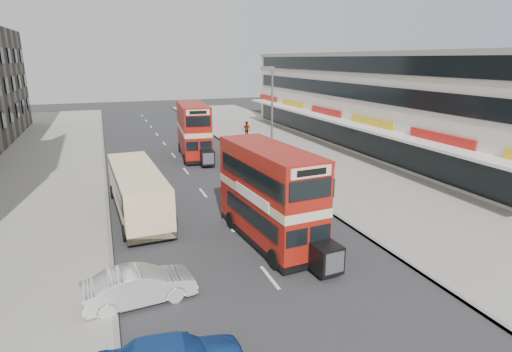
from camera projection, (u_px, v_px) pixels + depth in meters
name	position (u px, v px, depth m)	size (l,w,h in m)	color
ground	(290.00, 303.00, 15.43)	(160.00, 160.00, 0.00)	#28282B
road_surface	(186.00, 171.00, 33.50)	(12.00, 90.00, 0.01)	#28282B
pavement_right	(319.00, 158.00, 37.46)	(12.00, 90.00, 0.15)	gray
pavement_left	(17.00, 185.00, 29.50)	(12.00, 90.00, 0.15)	gray
kerb_left	(105.00, 177.00, 31.46)	(0.20, 90.00, 0.16)	gray
kerb_right	(257.00, 164.00, 35.50)	(0.20, 90.00, 0.16)	gray
commercial_row	(383.00, 101.00, 40.64)	(9.90, 46.20, 9.30)	beige
street_lamp	(271.00, 111.00, 32.55)	(1.00, 0.20, 8.12)	slate
bus_main	(270.00, 195.00, 20.03)	(2.97, 8.38, 4.58)	black
bus_second	(194.00, 130.00, 37.71)	(2.99, 8.65, 4.67)	black
coach	(137.00, 190.00, 23.89)	(2.87, 9.54, 2.50)	black
car_left_front	(139.00, 286.00, 15.34)	(1.42, 4.07, 1.34)	silver
car_right_a	(258.00, 172.00, 30.70)	(1.84, 4.54, 1.32)	#A21017
car_right_b	(252.00, 161.00, 34.15)	(2.21, 4.78, 1.33)	red
pedestrian_near	(315.00, 170.00, 29.99)	(0.62, 0.42, 1.67)	gray
pedestrian_far	(247.00, 130.00, 46.48)	(1.07, 0.44, 1.82)	gray
cyclist	(247.00, 162.00, 33.20)	(0.65, 1.54, 2.11)	gray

